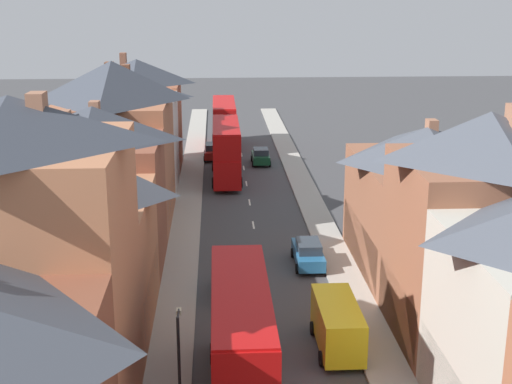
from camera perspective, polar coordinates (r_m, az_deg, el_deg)
The scene contains 13 objects.
pavement_left at distance 55.91m, azimuth -5.55°, elevation -2.02°, with size 2.20×104.00×0.14m, color #A8A399.
pavement_right at distance 56.40m, azimuth 4.86°, elevation -1.84°, with size 2.20×104.00×0.14m, color #A8A399.
centre_line_dashes at distance 54.05m, azimuth -0.21°, elevation -2.66°, with size 0.14×97.80×0.01m.
terrace_row_left at distance 40.26m, azimuth -13.81°, elevation -1.37°, with size 8.00×69.69×13.63m.
double_decker_bus_lead at distance 66.33m, azimuth -2.41°, elevation 3.36°, with size 2.74×10.80×5.30m.
double_decker_bus_mid_street at distance 30.80m, azimuth -1.22°, elevation -11.94°, with size 2.74×10.80×5.30m.
double_decker_bus_far_approaching at distance 79.61m, azimuth -2.57°, elevation 5.47°, with size 2.74×10.80×5.30m.
car_near_blue at distance 75.13m, azimuth -3.48°, elevation 3.29°, with size 1.90×4.35×1.68m.
car_near_silver at distance 41.82m, azimuth -1.76°, elevation -7.18°, with size 1.90×4.15×1.60m.
car_parked_left_a at distance 72.68m, azimuth 0.38°, elevation 2.88°, with size 1.90×3.85×1.67m.
car_mid_black at distance 46.21m, azimuth 4.20°, elevation -4.87°, with size 1.90×4.53×1.68m.
delivery_van at distance 35.87m, azimuth 6.52°, elevation -10.45°, with size 2.20×5.20×2.41m.
street_lamp at distance 28.10m, azimuth -6.14°, elevation -13.97°, with size 0.20×1.12×5.50m.
Camera 1 is at (-2.72, -15.17, 17.19)m, focal length 50.00 mm.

